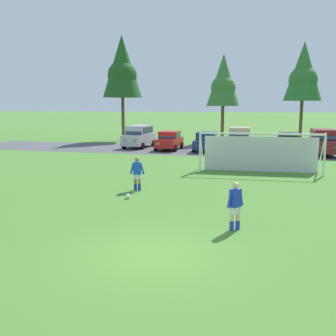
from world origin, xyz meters
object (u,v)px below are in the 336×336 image
Objects in this scene: parked_car_slot_center_left at (206,142)px; parked_car_slot_center at (239,139)px; player_midfield_center at (137,174)px; parked_car_slot_left at (169,140)px; soccer_ball at (128,196)px; soccer_goal at (260,151)px; parked_car_slot_center_right at (288,142)px; player_striker_near at (235,206)px; parked_car_slot_far_left at (139,136)px; parked_car_slot_right at (323,142)px.

parked_car_slot_center reaches higher than parked_car_slot_center_left.
parked_car_slot_left is at bearing 99.10° from player_midfield_center.
soccer_ball is 10.41m from soccer_goal.
soccer_ball is 0.05× the size of parked_car_slot_center_right.
parked_car_slot_far_left is at bearing 115.55° from player_striker_near.
player_midfield_center is 0.39× the size of parked_car_slot_left.
soccer_goal is 11.40m from parked_car_slot_center_left.
parked_car_slot_right is (16.74, -1.77, 0.00)m from parked_car_slot_far_left.
parked_car_slot_center is at bearing 13.93° from parked_car_slot_center_left.
player_striker_near reaches higher than soccer_ball.
parked_car_slot_center is at bearing 80.02° from soccer_ball.
soccer_goal reaches higher than player_midfield_center.
parked_car_slot_center_right reaches higher than player_striker_near.
soccer_goal reaches higher than parked_car_slot_right.
player_midfield_center is (-0.14, 1.75, 0.71)m from soccer_ball.
soccer_ball is 19.01m from parked_car_slot_center_left.
soccer_ball is 0.13× the size of player_striker_near.
parked_car_slot_center_right is (7.10, 0.99, 0.00)m from parked_car_slot_center_left.
soccer_ball is at bearing -72.84° from parked_car_slot_far_left.
parked_car_slot_left is (-8.48, 10.47, -0.42)m from soccer_goal.
player_midfield_center is 19.84m from parked_car_slot_center_right.
parked_car_slot_left is (-7.97, 22.52, 0.05)m from player_striker_near.
parked_car_slot_far_left is (-11.84, 11.64, -0.18)m from soccer_goal.
parked_car_slot_right is at bearing 57.88° from player_midfield_center.
parked_car_slot_right reaches higher than player_midfield_center.
player_midfield_center is at bearing -71.73° from parked_car_slot_far_left.
parked_car_slot_left is 0.98× the size of parked_car_slot_center_right.
soccer_goal is 4.57× the size of player_midfield_center.
soccer_goal is at bearing -79.28° from parked_car_slot_center.
soccer_goal is at bearing -64.15° from parked_car_slot_center_left.
parked_car_slot_center_left is 2.99m from parked_car_slot_center.
parked_car_slot_center is at bearing 4.48° from parked_car_slot_left.
parked_car_slot_center reaches higher than parked_car_slot_left.
soccer_ball is at bearing -119.30° from parked_car_slot_right.
player_midfield_center is 19.92m from parked_car_slot_right.
player_striker_near is 23.89m from parked_car_slot_left.
soccer_goal is 13.48m from parked_car_slot_left.
parked_car_slot_left and parked_car_slot_center_right have the same top height.
player_midfield_center is at bearing -122.12° from parked_car_slot_right.
parked_car_slot_right is (10.59, 16.87, 0.29)m from player_midfield_center.
soccer_ball is 21.37m from parked_car_slot_right.
parked_car_slot_center_right is at bearing 153.77° from parked_car_slot_right.
parked_car_slot_left is 0.90× the size of parked_car_slot_right.
player_striker_near is 0.35× the size of parked_car_slot_center.
parked_car_slot_center is at bearing 171.09° from parked_car_slot_right.
parked_car_slot_center_left is 0.91× the size of parked_car_slot_center.
player_midfield_center is 0.35× the size of parked_car_slot_center.
parked_car_slot_center reaches higher than player_midfield_center.
parked_car_slot_center_left is 9.88m from parked_car_slot_right.
parked_car_slot_far_left is 13.98m from parked_car_slot_center_right.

